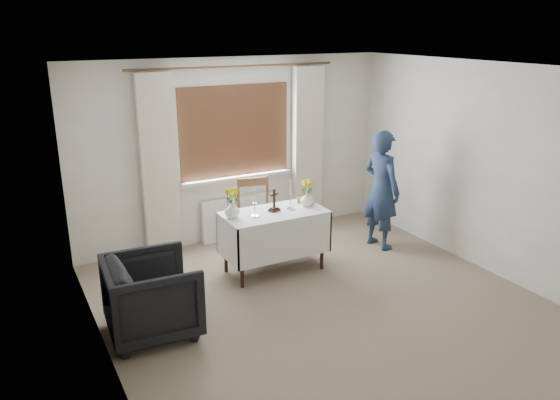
# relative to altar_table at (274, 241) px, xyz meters

# --- Properties ---
(ground) EXTENTS (5.00, 5.00, 0.00)m
(ground) POSITION_rel_altar_table_xyz_m (0.07, -1.21, -0.38)
(ground) COLOR gray
(ground) RESTS_ON ground
(altar_table) EXTENTS (1.24, 0.64, 0.76)m
(altar_table) POSITION_rel_altar_table_xyz_m (0.00, 0.00, 0.00)
(altar_table) COLOR white
(altar_table) RESTS_ON ground
(wooden_chair) EXTENTS (0.54, 0.54, 0.99)m
(wooden_chair) POSITION_rel_altar_table_xyz_m (0.06, 0.60, 0.11)
(wooden_chair) COLOR brown
(wooden_chair) RESTS_ON ground
(armchair) EXTENTS (0.91, 0.89, 0.78)m
(armchair) POSITION_rel_altar_table_xyz_m (-1.70, -0.71, 0.01)
(armchair) COLOR black
(armchair) RESTS_ON ground
(person) EXTENTS (0.46, 0.63, 1.60)m
(person) POSITION_rel_altar_table_xyz_m (1.62, 0.02, 0.42)
(person) COLOR navy
(person) RESTS_ON ground
(radiator) EXTENTS (1.10, 0.10, 0.60)m
(radiator) POSITION_rel_altar_table_xyz_m (0.07, 1.21, -0.08)
(radiator) COLOR white
(radiator) RESTS_ON ground
(wooden_cross) EXTENTS (0.15, 0.13, 0.28)m
(wooden_cross) POSITION_rel_altar_table_xyz_m (0.02, 0.03, 0.52)
(wooden_cross) COLOR black
(wooden_cross) RESTS_ON altar_table
(candlestick_left) EXTENTS (0.11, 0.11, 0.33)m
(candlestick_left) POSITION_rel_altar_table_xyz_m (-0.27, -0.03, 0.55)
(candlestick_left) COLOR silver
(candlestick_left) RESTS_ON altar_table
(candlestick_right) EXTENTS (0.13, 0.13, 0.36)m
(candlestick_right) POSITION_rel_altar_table_xyz_m (0.23, -0.00, 0.56)
(candlestick_right) COLOR silver
(candlestick_right) RESTS_ON altar_table
(flower_vase_left) EXTENTS (0.21, 0.21, 0.19)m
(flower_vase_left) POSITION_rel_altar_table_xyz_m (-0.52, 0.05, 0.47)
(flower_vase_left) COLOR white
(flower_vase_left) RESTS_ON altar_table
(flower_vase_right) EXTENTS (0.21, 0.21, 0.17)m
(flower_vase_right) POSITION_rel_altar_table_xyz_m (0.46, 0.01, 0.47)
(flower_vase_right) COLOR white
(flower_vase_right) RESTS_ON altar_table
(wicker_basket) EXTENTS (0.21, 0.21, 0.07)m
(wicker_basket) POSITION_rel_altar_table_xyz_m (0.51, 0.14, 0.42)
(wicker_basket) COLOR brown
(wicker_basket) RESTS_ON altar_table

